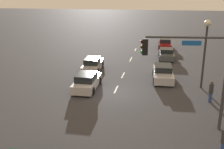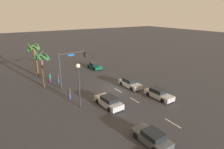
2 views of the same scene
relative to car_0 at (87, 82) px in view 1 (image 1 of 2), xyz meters
The scene contains 14 objects.
ground_plane 2.73m from the car_0, 75.47° to the left, with size 220.00×220.00×0.00m, color #333338.
lane_stripe_0 17.54m from the car_0, behind, with size 1.96×0.14×0.01m, color silver.
lane_stripe_1 11.62m from the car_0, 167.21° to the left, with size 2.29×0.14×0.01m, color silver.
lane_stripe_2 5.20m from the car_0, 150.13° to the left, with size 2.01×0.14×0.01m, color silver.
lane_stripe_3 2.66m from the car_0, 95.97° to the left, with size 1.93×0.14×0.01m, color silver.
car_0 is the anchor object (origin of this frame).
car_1 14.27m from the car_0, 150.67° to the left, with size 4.14×2.02×1.31m.
car_3 7.62m from the car_0, 120.24° to the left, with size 4.70×2.13×1.39m.
car_4 5.74m from the car_0, behind, with size 4.55×1.96×1.42m.
car_5 20.48m from the car_0, 160.51° to the left, with size 4.38×1.98×1.42m.
traffic_signal 10.63m from the car_0, 56.00° to the left, with size 0.84×5.14×5.97m.
streetlamp 10.79m from the car_0, 101.86° to the left, with size 0.56×0.56×6.01m.
pedestrian_1 10.29m from the car_0, 83.96° to the left, with size 0.48×0.48×1.70m.
pedestrian_2 12.79m from the car_0, 49.56° to the left, with size 0.47×0.47×1.68m.
Camera 1 is at (20.52, 3.65, 8.19)m, focal length 42.33 mm.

